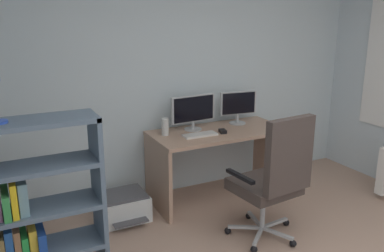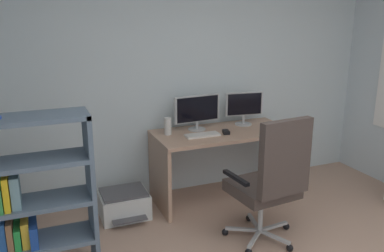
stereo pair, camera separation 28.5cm
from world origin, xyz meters
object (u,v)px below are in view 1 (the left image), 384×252
(desk, at_px, (219,149))
(desktop_speaker, at_px, (165,127))
(bookshelf, at_px, (22,217))
(keyboard, at_px, (200,135))
(office_chair, at_px, (274,176))
(monitor_secondary, at_px, (238,105))
(printer, at_px, (123,207))
(computer_mouse, at_px, (223,131))
(monitor_main, at_px, (193,110))

(desk, relative_size, desktop_speaker, 8.27)
(desktop_speaker, height_order, bookshelf, bookshelf)
(keyboard, relative_size, office_chair, 0.30)
(keyboard, bearing_deg, monitor_secondary, 21.49)
(monitor_secondary, height_order, printer, monitor_secondary)
(computer_mouse, relative_size, office_chair, 0.09)
(monitor_secondary, relative_size, computer_mouse, 4.08)
(monitor_main, distance_m, office_chair, 1.17)
(monitor_main, bearing_deg, printer, -168.95)
(desk, height_order, monitor_main, monitor_main)
(monitor_secondary, bearing_deg, desktop_speaker, -176.87)
(monitor_main, distance_m, desktop_speaker, 0.36)
(monitor_secondary, bearing_deg, desk, -155.87)
(monitor_main, height_order, computer_mouse, monitor_main)
(monitor_main, height_order, bookshelf, bookshelf)
(desktop_speaker, distance_m, printer, 0.86)
(printer, bearing_deg, monitor_secondary, 6.72)
(desk, xyz_separation_m, computer_mouse, (-0.01, -0.09, 0.22))
(keyboard, relative_size, printer, 0.74)
(monitor_main, bearing_deg, bookshelf, -152.41)
(desk, distance_m, computer_mouse, 0.23)
(monitor_secondary, bearing_deg, computer_mouse, -144.58)
(monitor_main, distance_m, computer_mouse, 0.37)
(monitor_secondary, bearing_deg, keyboard, -159.25)
(printer, bearing_deg, monitor_main, 11.05)
(computer_mouse, relative_size, bookshelf, 0.08)
(desk, height_order, office_chair, office_chair)
(desk, bearing_deg, office_chair, -92.20)
(monitor_secondary, bearing_deg, monitor_main, -179.99)
(bookshelf, bearing_deg, monitor_secondary, 21.70)
(computer_mouse, height_order, bookshelf, bookshelf)
(office_chair, xyz_separation_m, bookshelf, (-1.92, 0.20, -0.00))
(desktop_speaker, distance_m, bookshelf, 1.66)
(monitor_secondary, relative_size, printer, 0.89)
(desktop_speaker, bearing_deg, monitor_secondary, 3.13)
(printer, bearing_deg, computer_mouse, -3.89)
(monitor_main, xyz_separation_m, office_chair, (0.19, -1.10, -0.35))
(keyboard, bearing_deg, computer_mouse, -2.36)
(monitor_main, height_order, desktop_speaker, monitor_main)
(monitor_secondary, height_order, desktop_speaker, monitor_secondary)
(monitor_secondary, relative_size, desktop_speaker, 2.40)
(monitor_main, bearing_deg, computer_mouse, -47.08)
(computer_mouse, distance_m, bookshelf, 2.06)
(monitor_secondary, distance_m, keyboard, 0.65)
(monitor_secondary, xyz_separation_m, bookshelf, (-2.27, -0.90, -0.35))
(monitor_main, xyz_separation_m, computer_mouse, (0.22, -0.23, -0.19))
(desk, xyz_separation_m, keyboard, (-0.26, -0.08, 0.21))
(monitor_main, relative_size, keyboard, 1.46)
(monitor_main, relative_size, computer_mouse, 4.96)
(monitor_secondary, height_order, computer_mouse, monitor_secondary)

